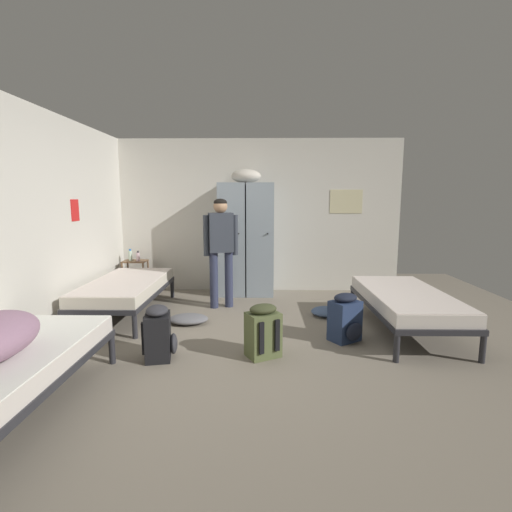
{
  "coord_description": "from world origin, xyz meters",
  "views": [
    {
      "loc": [
        0.07,
        -4.03,
        1.6
      ],
      "look_at": [
        0.0,
        0.25,
        0.95
      ],
      "focal_mm": 26.57,
      "sensor_mm": 36.0,
      "label": 1
    }
  ],
  "objects_px": {
    "locker_bank": "(246,237)",
    "bed_left_front": "(3,368)",
    "bed_right": "(406,300)",
    "clothes_pile_denim": "(326,312)",
    "backpack_olive": "(263,332)",
    "shelf_unit": "(136,274)",
    "bed_left_rear": "(126,288)",
    "lotion_bottle": "(138,256)",
    "person_traveler": "(221,243)",
    "backpack_navy": "(345,319)",
    "clothes_pile_grey": "(189,319)",
    "water_bottle": "(130,255)",
    "backpack_black": "(159,334)"
  },
  "relations": [
    {
      "from": "locker_bank",
      "to": "shelf_unit",
      "type": "bearing_deg",
      "value": -179.26
    },
    {
      "from": "water_bottle",
      "to": "backpack_olive",
      "type": "bearing_deg",
      "value": -48.97
    },
    {
      "from": "bed_right",
      "to": "backpack_navy",
      "type": "height_order",
      "value": "backpack_navy"
    },
    {
      "from": "backpack_navy",
      "to": "locker_bank",
      "type": "bearing_deg",
      "value": 119.65
    },
    {
      "from": "locker_bank",
      "to": "bed_left_front",
      "type": "height_order",
      "value": "locker_bank"
    },
    {
      "from": "bed_left_front",
      "to": "clothes_pile_grey",
      "type": "bearing_deg",
      "value": 66.43
    },
    {
      "from": "bed_left_rear",
      "to": "backpack_navy",
      "type": "bearing_deg",
      "value": -18.51
    },
    {
      "from": "bed_left_rear",
      "to": "bed_left_front",
      "type": "bearing_deg",
      "value": -90.0
    },
    {
      "from": "backpack_olive",
      "to": "clothes_pile_denim",
      "type": "height_order",
      "value": "backpack_olive"
    },
    {
      "from": "water_bottle",
      "to": "backpack_navy",
      "type": "height_order",
      "value": "water_bottle"
    },
    {
      "from": "backpack_black",
      "to": "locker_bank",
      "type": "bearing_deg",
      "value": 73.74
    },
    {
      "from": "shelf_unit",
      "to": "person_traveler",
      "type": "distance_m",
      "value": 1.83
    },
    {
      "from": "bed_left_rear",
      "to": "lotion_bottle",
      "type": "relative_size",
      "value": 11.15
    },
    {
      "from": "locker_bank",
      "to": "clothes_pile_grey",
      "type": "height_order",
      "value": "locker_bank"
    },
    {
      "from": "person_traveler",
      "to": "clothes_pile_denim",
      "type": "distance_m",
      "value": 1.78
    },
    {
      "from": "backpack_navy",
      "to": "bed_right",
      "type": "bearing_deg",
      "value": 23.72
    },
    {
      "from": "person_traveler",
      "to": "backpack_navy",
      "type": "height_order",
      "value": "person_traveler"
    },
    {
      "from": "bed_left_rear",
      "to": "backpack_black",
      "type": "distance_m",
      "value": 1.7
    },
    {
      "from": "bed_left_rear",
      "to": "locker_bank",
      "type": "bearing_deg",
      "value": 35.9
    },
    {
      "from": "shelf_unit",
      "to": "bed_right",
      "type": "distance_m",
      "value": 4.26
    },
    {
      "from": "backpack_navy",
      "to": "bed_left_front",
      "type": "bearing_deg",
      "value": -151.14
    },
    {
      "from": "person_traveler",
      "to": "backpack_navy",
      "type": "bearing_deg",
      "value": -40.59
    },
    {
      "from": "shelf_unit",
      "to": "backpack_black",
      "type": "height_order",
      "value": "shelf_unit"
    },
    {
      "from": "clothes_pile_denim",
      "to": "backpack_olive",
      "type": "bearing_deg",
      "value": -122.78
    },
    {
      "from": "bed_left_rear",
      "to": "lotion_bottle",
      "type": "height_order",
      "value": "lotion_bottle"
    },
    {
      "from": "bed_left_front",
      "to": "person_traveler",
      "type": "xyz_separation_m",
      "value": [
        1.29,
        2.88,
        0.58
      ]
    },
    {
      "from": "bed_right",
      "to": "lotion_bottle",
      "type": "height_order",
      "value": "lotion_bottle"
    },
    {
      "from": "person_traveler",
      "to": "shelf_unit",
      "type": "bearing_deg",
      "value": 153.23
    },
    {
      "from": "bed_left_front",
      "to": "bed_left_rear",
      "type": "distance_m",
      "value": 2.51
    },
    {
      "from": "lotion_bottle",
      "to": "locker_bank",
      "type": "bearing_deg",
      "value": 2.04
    },
    {
      "from": "locker_bank",
      "to": "bed_left_front",
      "type": "bearing_deg",
      "value": -113.77
    },
    {
      "from": "shelf_unit",
      "to": "backpack_navy",
      "type": "distance_m",
      "value": 3.73
    },
    {
      "from": "bed_left_rear",
      "to": "backpack_olive",
      "type": "relative_size",
      "value": 3.45
    },
    {
      "from": "backpack_navy",
      "to": "backpack_black",
      "type": "distance_m",
      "value": 2.04
    },
    {
      "from": "bed_left_rear",
      "to": "bed_right",
      "type": "bearing_deg",
      "value": -9.31
    },
    {
      "from": "backpack_navy",
      "to": "clothes_pile_grey",
      "type": "bearing_deg",
      "value": 163.04
    },
    {
      "from": "lotion_bottle",
      "to": "backpack_navy",
      "type": "bearing_deg",
      "value": -34.36
    },
    {
      "from": "shelf_unit",
      "to": "bed_left_rear",
      "type": "distance_m",
      "value": 1.18
    },
    {
      "from": "lotion_bottle",
      "to": "clothes_pile_grey",
      "type": "xyz_separation_m",
      "value": [
        1.11,
        -1.48,
        -0.59
      ]
    },
    {
      "from": "locker_bank",
      "to": "backpack_olive",
      "type": "xyz_separation_m",
      "value": [
        0.27,
        -2.56,
        -0.71
      ]
    },
    {
      "from": "backpack_olive",
      "to": "backpack_navy",
      "type": "distance_m",
      "value": 1.03
    },
    {
      "from": "bed_right",
      "to": "bed_left_rear",
      "type": "height_order",
      "value": "same"
    },
    {
      "from": "water_bottle",
      "to": "clothes_pile_grey",
      "type": "distance_m",
      "value": 2.08
    },
    {
      "from": "clothes_pile_denim",
      "to": "lotion_bottle",
      "type": "bearing_deg",
      "value": 158.98
    },
    {
      "from": "bed_right",
      "to": "clothes_pile_denim",
      "type": "relative_size",
      "value": 4.69
    },
    {
      "from": "clothes_pile_grey",
      "to": "water_bottle",
      "type": "bearing_deg",
      "value": 129.37
    },
    {
      "from": "shelf_unit",
      "to": "bed_left_front",
      "type": "distance_m",
      "value": 3.67
    },
    {
      "from": "person_traveler",
      "to": "lotion_bottle",
      "type": "relative_size",
      "value": 9.38
    },
    {
      "from": "bed_left_rear",
      "to": "backpack_navy",
      "type": "distance_m",
      "value": 2.99
    },
    {
      "from": "backpack_olive",
      "to": "person_traveler",
      "type": "bearing_deg",
      "value": 109.02
    }
  ]
}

